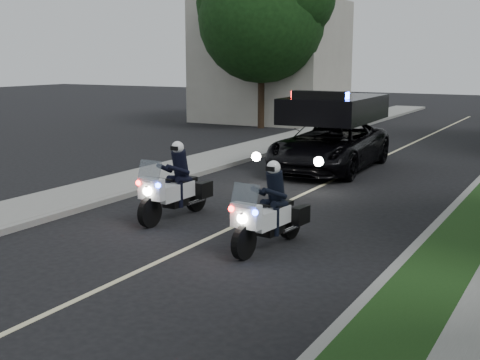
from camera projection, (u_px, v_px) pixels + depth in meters
name	position (u px, v px, depth m)	size (l,w,h in m)	color
ground	(121.00, 280.00, 10.99)	(120.00, 120.00, 0.00)	black
curb_right	(468.00, 193.00, 17.60)	(0.20, 60.00, 0.15)	gray
curb_left	(216.00, 168.00, 21.51)	(0.20, 60.00, 0.15)	gray
sidewalk_left	(189.00, 166.00, 22.03)	(2.00, 60.00, 0.16)	gray
building_far	(270.00, 62.00, 37.40)	(8.00, 6.00, 7.00)	#A8A396
lane_marking	(330.00, 182.00, 19.57)	(0.12, 50.00, 0.01)	#BFB78C
police_moto_left	(175.00, 218.00, 15.15)	(0.76, 2.18, 1.86)	silver
police_moto_right	(269.00, 248.00, 12.81)	(0.73, 2.09, 1.78)	silver
police_suv	(329.00, 170.00, 21.70)	(2.79, 6.02, 2.93)	black
bicycle	(336.00, 142.00, 28.62)	(0.56, 1.61, 0.84)	black
cyclist	(336.00, 142.00, 28.62)	(0.60, 0.40, 1.67)	black
tree_left_near	(261.00, 128.00, 34.38)	(6.71, 6.71, 11.18)	#163A13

